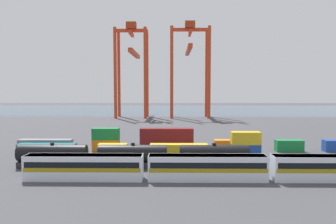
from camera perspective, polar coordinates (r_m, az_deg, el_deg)
ground_plane at (r=111.30m, az=3.72°, el=-3.23°), size 420.00×420.00×0.00m
harbour_water at (r=219.56m, az=2.32°, el=0.40°), size 400.00×110.00×0.01m
passenger_train at (r=51.84m, az=6.85°, el=-9.39°), size 56.70×3.14×3.90m
freight_tank_row at (r=59.68m, az=-6.13°, el=-7.59°), size 41.37×3.04×4.50m
shipping_container_0 at (r=74.12m, az=-20.31°, el=-6.18°), size 12.10×2.44×2.60m
shipping_container_1 at (r=70.33m, az=-9.59°, el=-6.53°), size 6.04×2.44×2.60m
shipping_container_2 at (r=69.18m, az=1.91°, el=-6.65°), size 12.10×2.44×2.60m
shipping_container_3 at (r=70.82m, az=13.32°, el=-6.51°), size 6.04×2.44×2.60m
shipping_container_4 at (r=70.39m, az=13.36°, el=-4.43°), size 6.04×2.44×2.60m
shipping_container_5 at (r=80.36m, az=-20.51°, el=-5.40°), size 12.10×2.44×2.60m
shipping_container_6 at (r=76.42m, az=-10.74°, el=-5.69°), size 6.04×2.44×2.60m
shipping_container_7 at (r=76.02m, az=-10.76°, el=-3.76°), size 6.04×2.44×2.60m
shipping_container_8 at (r=74.88m, az=-0.23°, el=-5.82°), size 12.10×2.44×2.60m
shipping_container_9 at (r=74.48m, az=-0.23°, el=-3.85°), size 12.10×2.44×2.60m
shipping_container_10 at (r=75.89m, az=10.35°, el=-5.76°), size 6.04×2.44×2.60m
shipping_container_11 at (r=79.35m, az=20.32°, el=-5.52°), size 6.04×2.44×2.60m
gantry_crane_west at (r=165.60m, az=-6.24°, el=8.81°), size 15.87×37.23×46.27m
gantry_crane_central at (r=164.95m, az=3.77°, el=9.15°), size 19.22×40.12×46.63m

